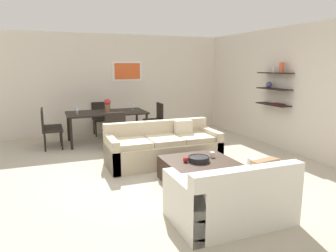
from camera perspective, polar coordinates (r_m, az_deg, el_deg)
name	(u,v)px	position (r m, az deg, el deg)	size (l,w,h in m)	color
ground_plane	(162,169)	(5.84, -1.04, -7.73)	(18.00, 18.00, 0.00)	#BCB29E
back_wall_unit	(129,84)	(9.01, -7.11, 7.61)	(8.40, 0.09, 2.70)	silver
right_wall_shelf_unit	(278,88)	(7.62, 19.26, 6.45)	(0.34, 8.20, 2.70)	silver
sofa_beige	(163,148)	(6.10, -0.91, -4.03)	(2.15, 0.90, 0.78)	beige
loveseat_white	(231,198)	(3.98, 11.41, -12.64)	(1.41, 0.90, 0.78)	silver
coffee_table	(200,172)	(5.11, 5.77, -8.30)	(1.08, 1.06, 0.38)	#38281E
decorative_bowl	(199,159)	(5.00, 5.60, -5.93)	(0.34, 0.34, 0.08)	black
candle_jar	(212,155)	(5.25, 8.02, -5.16)	(0.09, 0.09, 0.09)	silver
apple_on_coffee_table	(186,160)	(4.94, 3.20, -6.09)	(0.08, 0.08, 0.08)	red
dining_table	(107,114)	(7.83, -11.07, 2.06)	(1.89, 1.01, 0.75)	black
dining_chair_right_far	(156,117)	(8.41, -2.21, 1.62)	(0.44, 0.44, 0.88)	black
dining_chair_left_far	(48,124)	(7.96, -20.93, 0.36)	(0.44, 0.44, 0.88)	black
dining_chair_head	(101,116)	(8.74, -12.11, 1.74)	(0.44, 0.44, 0.88)	black
dining_chair_left_near	(48,127)	(7.51, -20.89, -0.23)	(0.44, 0.44, 0.88)	black
dining_chair_foot	(115,129)	(6.97, -9.67, -0.48)	(0.44, 0.44, 0.88)	black
wine_glass_left_far	(76,108)	(7.84, -16.30, 3.09)	(0.07, 0.07, 0.15)	silver
wine_glass_right_far	(133,105)	(8.07, -6.41, 3.82)	(0.08, 0.08, 0.17)	silver
wine_glass_left_near	(77,109)	(7.59, -16.13, 2.89)	(0.07, 0.07, 0.16)	silver
centerpiece_vase	(107,105)	(7.85, -10.92, 3.84)	(0.16, 0.16, 0.32)	olive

